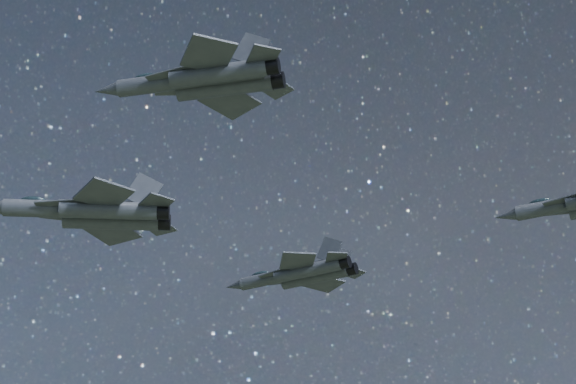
% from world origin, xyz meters
% --- Properties ---
extents(jet_lead, '(18.55, 12.32, 4.72)m').
position_xyz_m(jet_lead, '(-19.60, -3.54, 154.10)').
color(jet_lead, '#373C45').
extents(jet_left, '(15.61, 10.83, 3.92)m').
position_xyz_m(jet_left, '(-4.79, 14.04, 153.61)').
color(jet_left, '#373C45').
extents(jet_right, '(15.55, 10.91, 3.92)m').
position_xyz_m(jet_right, '(-2.37, -18.88, 154.67)').
color(jet_right, '#373C45').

